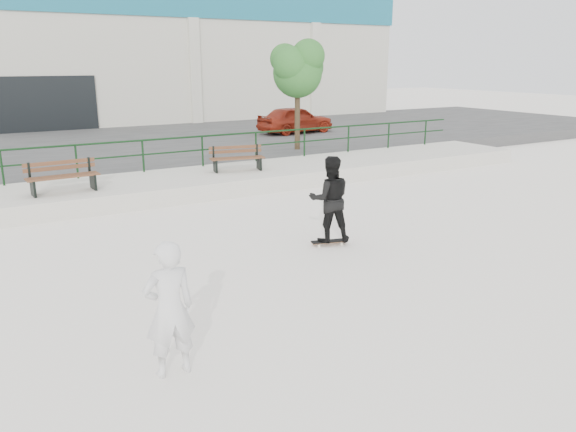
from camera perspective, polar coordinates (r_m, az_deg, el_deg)
ground at (r=8.62m, az=0.37°, el=-11.29°), size 120.00×120.00×0.00m
ledge at (r=16.98m, az=-16.33°, el=2.45°), size 30.00×3.00×0.50m
parking_strip at (r=25.19m, az=-21.27°, el=6.09°), size 60.00×14.00×0.50m
railing at (r=18.04m, az=-17.62°, el=6.31°), size 28.00×0.06×1.03m
commercial_building at (r=38.81m, az=-25.58°, el=15.00°), size 44.20×16.33×8.00m
bench_left at (r=16.10m, az=-21.93°, el=3.71°), size 1.87×0.64×0.85m
bench_right at (r=18.08m, az=-5.21°, el=5.85°), size 1.79×0.84×0.79m
tree at (r=22.35m, az=1.03°, el=14.86°), size 2.37×2.11×4.22m
red_car at (r=27.76m, az=0.76°, el=9.78°), size 3.96×1.89×1.31m
skateboard at (r=12.31m, az=4.18°, el=-2.61°), size 0.81×0.40×0.09m
standing_skater at (r=12.05m, az=4.27°, el=1.71°), size 1.11×1.01×1.87m
seated_skater at (r=7.24m, az=-11.97°, el=-9.25°), size 0.66×0.44×1.79m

